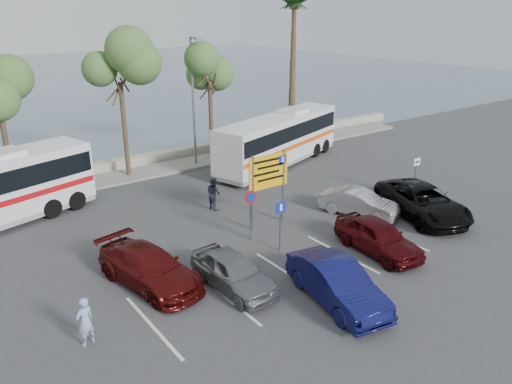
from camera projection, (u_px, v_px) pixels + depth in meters
ground at (295, 256)px, 20.98m from camera, size 120.00×120.00×0.00m
kerb_strip at (151, 171)px, 31.53m from camera, size 44.00×2.40×0.15m
seawall at (138, 160)px, 32.96m from camera, size 48.00×0.80×0.60m
sea at (2, 85)px, 66.31m from camera, size 140.00×140.00×0.00m
tree_mid at (119, 66)px, 28.40m from camera, size 3.20×3.20×8.00m
tree_right at (209, 68)px, 31.90m from camera, size 3.20×3.20×7.40m
palm_tree at (294, 6)px, 34.48m from camera, size 4.80×4.80×11.20m
street_lamp_right at (194, 96)px, 31.25m from camera, size 0.45×1.15×8.01m
direction_sign at (268, 177)px, 23.10m from camera, size 2.20×0.12×3.60m
sign_no_stop at (251, 207)px, 21.90m from camera, size 0.60×0.08×2.35m
sign_parking at (280, 219)px, 20.95m from camera, size 0.50×0.07×2.25m
sign_taxi at (416, 172)px, 27.04m from camera, size 0.50×0.07×2.20m
lane_markings at (290, 273)px, 19.59m from camera, size 12.02×4.20×0.01m
coach_bus_right at (279, 141)px, 32.51m from camera, size 11.23×5.74×3.45m
car_silver_a at (233, 271)px, 18.38m from camera, size 1.77×4.06×1.36m
car_blue at (337, 283)px, 17.46m from camera, size 2.38×4.79×1.51m
car_maroon at (149, 268)px, 18.60m from camera, size 2.88×5.13×1.40m
car_red at (378, 237)px, 21.06m from camera, size 2.11×4.39×1.45m
suv_black at (422, 201)px, 24.69m from camera, size 4.32×6.18×1.57m
car_silver_b at (359, 203)px, 24.90m from camera, size 2.70×4.15×1.29m
pedestrian_near at (85, 321)px, 15.23m from camera, size 0.69×0.55×1.64m
pedestrian_far at (214, 193)px, 25.60m from camera, size 0.69×0.86×1.68m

